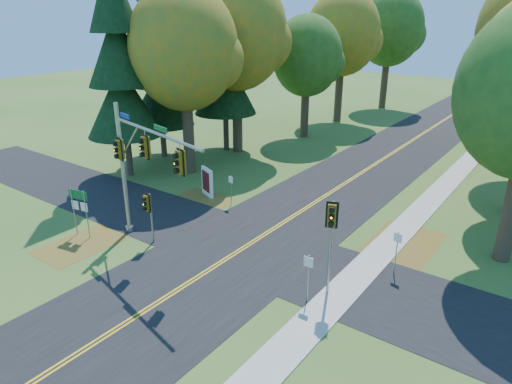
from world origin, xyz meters
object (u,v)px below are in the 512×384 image
Objects in this scene: route_sign_cluster at (79,203)px; info_kiosk at (207,182)px; east_signal_pole at (331,226)px; traffic_mast at (138,160)px.

info_kiosk is (1.58, 8.85, -1.03)m from route_sign_cluster.
east_signal_pole is at bearing -1.70° from info_kiosk.
traffic_mast is 2.83× the size of route_sign_cluster.
east_signal_pole is 2.31× the size of info_kiosk.
traffic_mast reaches higher than route_sign_cluster.
traffic_mast is 10.63m from east_signal_pole.
traffic_mast is at bearing 11.56° from route_sign_cluster.
east_signal_pole reaches higher than route_sign_cluster.
traffic_mast is 4.80m from route_sign_cluster.
route_sign_cluster is 9.05m from info_kiosk.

